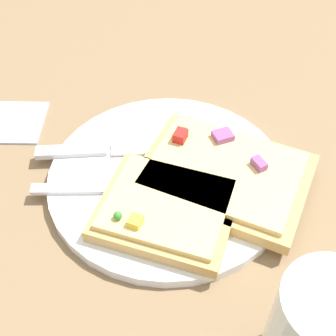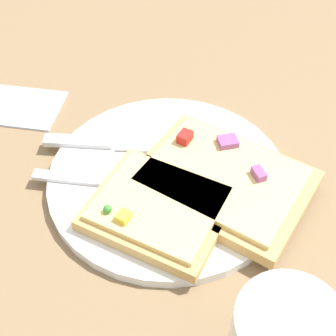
# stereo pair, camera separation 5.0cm
# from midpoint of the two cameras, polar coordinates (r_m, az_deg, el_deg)

# --- Properties ---
(ground_plane) EXTENTS (4.00, 4.00, 0.00)m
(ground_plane) POSITION_cam_midpoint_polar(r_m,az_deg,el_deg) (0.52, -2.77, -1.81)
(ground_plane) COLOR #7F6647
(plate) EXTENTS (0.26, 0.26, 0.01)m
(plate) POSITION_cam_midpoint_polar(r_m,az_deg,el_deg) (0.51, -2.79, -1.37)
(plate) COLOR white
(plate) RESTS_ON ground
(fork) EXTENTS (0.21, 0.03, 0.01)m
(fork) POSITION_cam_midpoint_polar(r_m,az_deg,el_deg) (0.49, -6.00, -2.67)
(fork) COLOR silver
(fork) RESTS_ON plate
(knife) EXTENTS (0.21, 0.04, 0.01)m
(knife) POSITION_cam_midpoint_polar(r_m,az_deg,el_deg) (0.54, -9.18, 2.14)
(knife) COLOR silver
(knife) RESTS_ON plate
(pizza_slice_main) EXTENTS (0.21, 0.19, 0.03)m
(pizza_slice_main) POSITION_cam_midpoint_polar(r_m,az_deg,el_deg) (0.50, 3.95, -0.86)
(pizza_slice_main) COLOR tan
(pizza_slice_main) RESTS_ON plate
(pizza_slice_corner) EXTENTS (0.16, 0.15, 0.03)m
(pizza_slice_corner) POSITION_cam_midpoint_polar(r_m,az_deg,el_deg) (0.47, -3.16, -5.13)
(pizza_slice_corner) COLOR tan
(pizza_slice_corner) RESTS_ON plate
(crumb_scatter) EXTENTS (0.13, 0.13, 0.01)m
(crumb_scatter) POSITION_cam_midpoint_polar(r_m,az_deg,el_deg) (0.52, -1.44, 1.19)
(crumb_scatter) COLOR tan
(crumb_scatter) RESTS_ON plate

